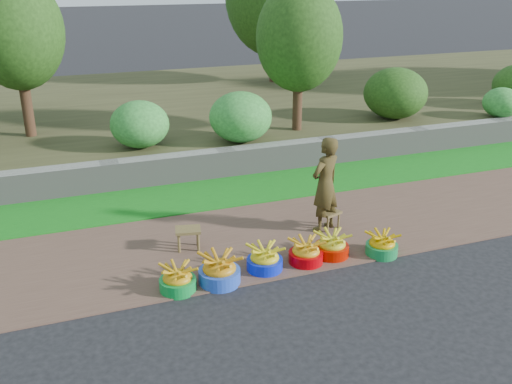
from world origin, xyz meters
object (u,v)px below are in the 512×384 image
object	(u,v)px
basin_c	(265,259)
basin_e	(332,246)
basin_b	(219,271)
basin_d	(306,253)
stool_left	(188,233)
basin_a	(178,280)
basin_f	(382,245)
stool_right	(330,215)
vendor_woman	(325,185)

from	to	relation	value
basin_c	basin_e	size ratio (longest dim) A/B	1.00
basin_b	basin_d	size ratio (longest dim) A/B	1.14
basin_d	stool_left	xyz separation A→B (m)	(-1.43, 0.97, 0.11)
basin_a	basin_f	world-z (taller)	basin_a
stool_right	vendor_woman	size ratio (longest dim) A/B	0.26
basin_b	basin_f	world-z (taller)	basin_b
basin_e	stool_left	world-z (taller)	basin_e
basin_d	basin_e	size ratio (longest dim) A/B	0.98
basin_e	basin_f	world-z (taller)	basin_e
basin_d	stool_left	size ratio (longest dim) A/B	1.16
basin_c	basin_e	world-z (taller)	same
basin_b	basin_e	bearing A→B (deg)	5.16
basin_c	vendor_woman	distance (m)	1.69
stool_left	stool_right	bearing A→B (deg)	-2.07
basin_e	stool_left	size ratio (longest dim) A/B	1.19
basin_f	stool_left	bearing A→B (deg)	156.49
basin_a	stool_right	xyz separation A→B (m)	(2.65, 0.97, 0.09)
basin_a	stool_left	distance (m)	1.14
basin_a	basin_e	size ratio (longest dim) A/B	0.96
basin_b	stool_left	distance (m)	1.07
stool_left	basin_d	bearing A→B (deg)	-34.02
stool_left	vendor_woman	distance (m)	2.20
basin_e	vendor_woman	xyz separation A→B (m)	(0.28, 0.82, 0.60)
basin_f	stool_left	size ratio (longest dim) A/B	1.11
basin_a	basin_c	bearing A→B (deg)	4.92
stool_right	stool_left	bearing A→B (deg)	177.93
basin_d	stool_right	world-z (taller)	basin_d
stool_right	basin_e	bearing A→B (deg)	-115.07
basin_a	basin_b	size ratio (longest dim) A/B	0.86
basin_b	stool_left	world-z (taller)	basin_b
basin_d	basin_e	world-z (taller)	basin_e
basin_c	basin_e	xyz separation A→B (m)	(1.04, 0.04, 0.00)
basin_c	stool_right	xyz separation A→B (m)	(1.43, 0.87, 0.08)
vendor_woman	basin_b	bearing A→B (deg)	2.00
basin_f	stool_right	xyz separation A→B (m)	(-0.31, 1.03, 0.09)
basin_e	basin_f	bearing A→B (deg)	-16.55
basin_f	vendor_woman	distance (m)	1.27
basin_a	vendor_woman	xyz separation A→B (m)	(2.55, 0.97, 0.61)
basin_c	stool_left	size ratio (longest dim) A/B	1.19
basin_a	basin_d	size ratio (longest dim) A/B	0.98
basin_b	basin_f	bearing A→B (deg)	-1.23
stool_right	basin_d	bearing A→B (deg)	-132.75
basin_b	stool_left	xyz separation A→B (m)	(-0.15, 1.06, 0.09)
basin_b	vendor_woman	xyz separation A→B (m)	(2.00, 0.98, 0.58)
basin_f	stool_right	bearing A→B (deg)	106.74
basin_c	basin_f	distance (m)	1.74
basin_e	stool_right	distance (m)	0.91
stool_left	basin_f	bearing A→B (deg)	-23.51
basin_b	basin_e	distance (m)	1.72
basin_b	basin_d	distance (m)	1.29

